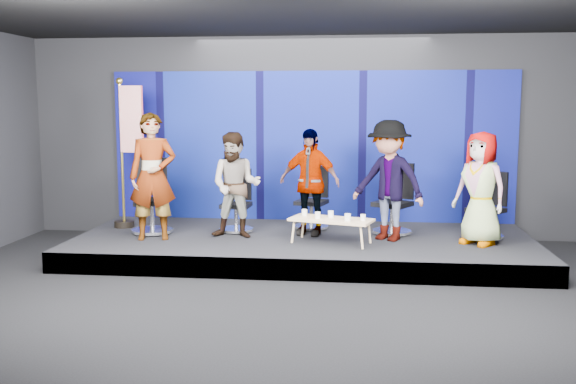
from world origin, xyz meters
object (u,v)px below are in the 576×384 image
object	(u,v)px
mug_a	(304,212)
chair_e	(487,216)
coffee_table	(331,221)
mug_e	(363,217)
chair_d	(394,211)
mug_b	(318,215)
panelist_d	(389,181)
panelist_a	(153,177)
mug_d	(348,217)
panelist_e	(481,188)
flag_stand	(128,149)
mug_c	(331,214)
chair_c	(312,208)
chair_b	(237,211)
chair_a	(152,208)
panelist_c	(309,182)
panelist_b	(236,185)

from	to	relation	value
mug_a	chair_e	bearing A→B (deg)	8.89
coffee_table	mug_e	world-z (taller)	mug_e
chair_d	chair_e	distance (m)	1.41
mug_a	mug_b	distance (m)	0.29
panelist_d	mug_a	xyz separation A→B (m)	(-1.25, -0.13, -0.48)
panelist_a	mug_b	bearing A→B (deg)	-14.97
mug_d	panelist_e	bearing A→B (deg)	10.21
flag_stand	coffee_table	bearing A→B (deg)	-6.18
chair_d	panelist_e	distance (m)	1.44
mug_d	panelist_d	bearing A→B (deg)	40.09
mug_c	chair_c	bearing A→B (deg)	108.85
chair_d	mug_a	bearing A→B (deg)	-124.04
chair_b	chair_c	bearing A→B (deg)	19.32
mug_d	chair_a	bearing A→B (deg)	168.14
coffee_table	panelist_a	bearing A→B (deg)	179.84
chair_e	mug_a	size ratio (longest dim) A/B	10.44
panelist_d	mug_d	bearing A→B (deg)	-108.57
coffee_table	mug_e	size ratio (longest dim) A/B	14.37
panelist_c	mug_b	xyz separation A→B (m)	(0.17, -0.62, -0.41)
mug_d	flag_stand	bearing A→B (deg)	164.19
coffee_table	mug_b	xyz separation A→B (m)	(-0.20, -0.00, 0.08)
chair_b	panelist_e	world-z (taller)	panelist_e
chair_b	panelist_e	distance (m)	3.78
chair_e	mug_b	distance (m)	2.63
panelist_d	chair_e	bearing A→B (deg)	42.47
chair_a	panelist_d	world-z (taller)	panelist_d
chair_c	coffee_table	bearing A→B (deg)	-57.05
panelist_d	panelist_b	bearing A→B (deg)	-146.66
coffee_table	mug_a	bearing A→B (deg)	154.01
chair_c	mug_d	size ratio (longest dim) A/B	9.69
panelist_b	flag_stand	xyz separation A→B (m)	(-1.90, 0.60, 0.49)
panelist_d	flag_stand	xyz separation A→B (m)	(-4.20, 0.52, 0.40)
panelist_c	panelist_d	distance (m)	1.24
panelist_b	panelist_c	bearing A→B (deg)	20.37
chair_a	coffee_table	distance (m)	2.91
panelist_a	mug_a	size ratio (longest dim) A/B	19.64
panelist_c	mug_c	world-z (taller)	panelist_c
panelist_b	chair_c	distance (m)	1.48
chair_c	panelist_e	world-z (taller)	panelist_e
panelist_b	panelist_e	xyz separation A→B (m)	(3.62, -0.08, 0.01)
mug_e	mug_a	bearing A→B (deg)	160.25
panelist_d	mug_e	bearing A→B (deg)	-98.73
panelist_d	chair_e	distance (m)	1.65
chair_c	mug_e	xyz separation A→B (m)	(0.82, -1.23, 0.08)
mug_b	chair_b	bearing A→B (deg)	150.89
mug_a	mug_d	size ratio (longest dim) A/B	0.92
chair_e	mug_e	world-z (taller)	chair_e
mug_b	mug_d	distance (m)	0.47
panelist_b	mug_c	distance (m)	1.51
flag_stand	chair_d	bearing A→B (deg)	7.70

